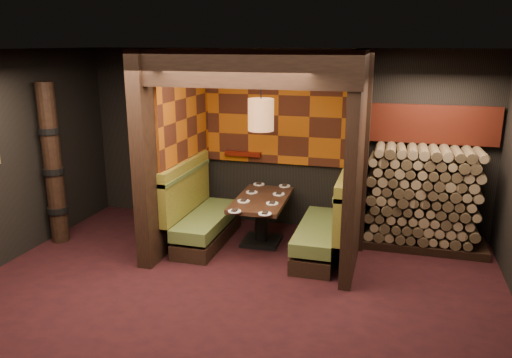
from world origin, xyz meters
The scene contains 19 objects.
floor centered at (0.00, 0.00, -0.01)m, with size 6.50×5.50×0.02m, color black.
ceiling centered at (0.00, 0.00, 2.86)m, with size 6.50×5.50×0.02m, color black.
wall_back centered at (0.00, 2.76, 1.43)m, with size 6.50×0.02×2.85m, color black.
wall_front centered at (0.00, -2.76, 1.43)m, with size 6.50×0.02×2.85m, color black.
partition_left centered at (-1.35, 1.65, 1.43)m, with size 0.20×2.20×2.85m, color black.
partition_right centered at (1.30, 1.70, 1.43)m, with size 0.15×2.10×2.85m, color black.
header_beam centered at (-0.02, 0.70, 2.63)m, with size 2.85×0.18×0.44m, color black.
tapa_back_panel centered at (-0.02, 2.71, 1.82)m, with size 2.40×0.06×1.55m, color #9E4A0C.
tapa_side_panel centered at (-1.23, 1.82, 1.85)m, with size 0.04×1.85×1.45m, color #9E4A0C.
lacquer_shelf centered at (-0.60, 2.65, 1.18)m, with size 0.60×0.12×0.07m, color #541107.
booth_bench_left centered at (-0.96, 1.65, 0.40)m, with size 0.68×1.60×1.14m.
booth_bench_right centered at (0.93, 1.65, 0.40)m, with size 0.68×1.60×1.14m.
dining_table centered at (-0.07, 1.84, 0.48)m, with size 0.77×1.37×0.71m.
place_settings centered at (-0.07, 1.84, 0.72)m, with size 0.64×1.58×0.03m.
pendant_lamp centered at (-0.07, 1.79, 1.95)m, with size 0.36×0.36×1.12m.
totem_column centered at (-3.05, 1.10, 1.19)m, with size 0.31×0.31×2.40m.
firewood_stack centered at (2.29, 2.35, 0.75)m, with size 1.73×0.70×1.50m.
mosaic_header centered at (2.29, 2.68, 1.78)m, with size 1.83×0.10×0.56m, color maroon.
bay_front_post centered at (1.39, 1.96, 1.43)m, with size 0.08×0.08×2.85m, color black.
Camera 1 is at (1.76, -4.94, 2.92)m, focal length 35.00 mm.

